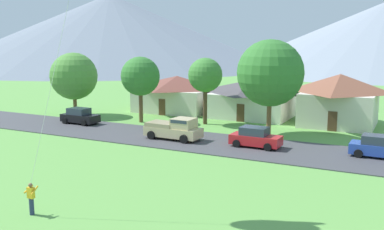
{
  "coord_description": "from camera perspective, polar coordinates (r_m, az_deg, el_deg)",
  "views": [
    {
      "loc": [
        12.04,
        -4.37,
        8.66
      ],
      "look_at": [
        -0.37,
        19.94,
        4.13
      ],
      "focal_mm": 40.61,
      "sensor_mm": 36.0,
      "label": 1
    }
  ],
  "objects": [
    {
      "name": "tree_near_right",
      "position": [
        46.41,
        1.76,
        5.21
      ],
      "size": [
        3.67,
        3.67,
        7.14
      ],
      "color": "#4C3823",
      "rests_on": "ground"
    },
    {
      "name": "parked_car_red_mid_east",
      "position": [
        36.69,
        8.32,
        -2.95
      ],
      "size": [
        4.24,
        2.15,
        1.68
      ],
      "color": "red",
      "rests_on": "road_strip"
    },
    {
      "name": "tree_near_left",
      "position": [
        53.82,
        -15.26,
        4.93
      ],
      "size": [
        5.61,
        5.61,
        7.57
      ],
      "color": "brown",
      "rests_on": "ground"
    },
    {
      "name": "road_strip",
      "position": [
        36.93,
        7.27,
        -4.16
      ],
      "size": [
        160.0,
        7.77,
        0.08
      ],
      "primitive_type": "cube",
      "color": "#424247",
      "rests_on": "ground"
    },
    {
      "name": "tree_right_of_center",
      "position": [
        41.28,
        10.23,
        5.43
      ],
      "size": [
        6.26,
        6.26,
        9.04
      ],
      "color": "brown",
      "rests_on": "ground"
    },
    {
      "name": "pickup_truck_sand_west_side",
      "position": [
        39.12,
        -2.31,
        -1.79
      ],
      "size": [
        5.26,
        2.45,
        1.99
      ],
      "color": "#C6B284",
      "rests_on": "road_strip"
    },
    {
      "name": "house_left_center",
      "position": [
        55.8,
        -1.96,
        2.92
      ],
      "size": [
        10.09,
        8.2,
        4.53
      ],
      "color": "beige",
      "rests_on": "ground"
    },
    {
      "name": "parked_car_black_east_end",
      "position": [
        48.32,
        -14.52,
        -0.17
      ],
      "size": [
        4.25,
        2.18,
        1.68
      ],
      "color": "black",
      "rests_on": "road_strip"
    },
    {
      "name": "tree_left_of_center",
      "position": [
        47.83,
        -6.8,
        5.05
      ],
      "size": [
        4.27,
        4.27,
        7.23
      ],
      "color": "brown",
      "rests_on": "ground"
    },
    {
      "name": "mountain_central_ridge",
      "position": [
        162.68,
        -10.62,
        10.78
      ],
      "size": [
        121.01,
        121.01,
        25.97
      ],
      "primitive_type": "cone",
      "color": "slate",
      "rests_on": "ground"
    },
    {
      "name": "house_right_center",
      "position": [
        51.88,
        7.9,
        2.28
      ],
      "size": [
        9.76,
        8.19,
        4.43
      ],
      "color": "silver",
      "rests_on": "ground"
    },
    {
      "name": "parked_car_blue_west_end",
      "position": [
        35.96,
        23.32,
        -3.88
      ],
      "size": [
        4.24,
        2.16,
        1.68
      ],
      "color": "#2847A8",
      "rests_on": "road_strip"
    },
    {
      "name": "house_leftmost",
      "position": [
        48.68,
        18.79,
        2.03
      ],
      "size": [
        7.93,
        8.26,
        5.46
      ],
      "color": "beige",
      "rests_on": "ground"
    }
  ]
}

